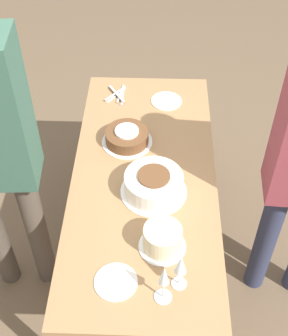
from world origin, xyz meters
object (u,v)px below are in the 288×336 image
object	(u,v)px
cake_front_chocolate	(127,137)
wine_glass_far	(164,279)
cake_back_decorated	(162,239)
cake_center_white	(154,184)
wine_glass_near	(181,266)

from	to	relation	value
cake_front_chocolate	wine_glass_far	bearing A→B (deg)	12.20
wine_glass_far	cake_back_decorated	bearing A→B (deg)	-178.93
wine_glass_far	cake_center_white	bearing A→B (deg)	-175.08
cake_center_white	wine_glass_far	bearing A→B (deg)	4.92
cake_center_white	cake_back_decorated	world-z (taller)	same
cake_front_chocolate	cake_back_decorated	xyz separation A→B (m)	(0.65, 0.19, 0.02)
cake_center_white	cake_back_decorated	size ratio (longest dim) A/B	1.55
cake_front_chocolate	wine_glass_far	distance (m)	0.92
cake_center_white	cake_back_decorated	xyz separation A→B (m)	(0.31, 0.04, 0.00)
cake_center_white	cake_front_chocolate	distance (m)	0.37
cake_front_chocolate	wine_glass_far	world-z (taller)	wine_glass_far
cake_back_decorated	wine_glass_far	world-z (taller)	wine_glass_far
cake_front_chocolate	wine_glass_far	size ratio (longest dim) A/B	1.26
cake_back_decorated	wine_glass_far	distance (m)	0.25
cake_front_chocolate	wine_glass_near	xyz separation A→B (m)	(0.83, 0.26, 0.09)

